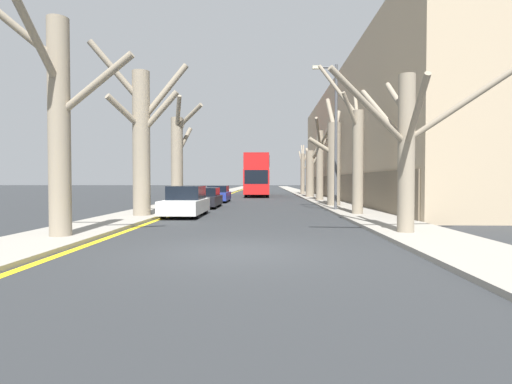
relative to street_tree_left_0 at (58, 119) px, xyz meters
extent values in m
plane|color=#2B2D30|center=(5.21, -1.77, -3.47)|extent=(300.00, 300.00, 0.00)
cube|color=gray|center=(-0.29, 48.23, -3.41)|extent=(2.60, 120.00, 0.12)
cube|color=gray|center=(10.70, 48.23, -3.41)|extent=(2.60, 120.00, 0.12)
cube|color=tan|center=(17.00, 26.06, 2.01)|extent=(10.00, 43.76, 10.95)
cube|color=#6B5E4C|center=(11.98, 26.06, -2.37)|extent=(0.12, 42.89, 2.19)
cube|color=yellow|center=(1.19, 48.23, -3.46)|extent=(0.24, 120.00, 0.01)
cylinder|color=gray|center=(-0.01, 0.09, -0.30)|extent=(0.61, 0.61, 6.35)
cylinder|color=gray|center=(-0.93, -0.56, 2.48)|extent=(2.07, 1.54, 1.86)
cylinder|color=gray|center=(-0.04, -1.00, 1.95)|extent=(0.29, 2.32, 2.12)
cylinder|color=gray|center=(1.11, -0.06, 0.94)|extent=(2.38, 0.53, 1.78)
cylinder|color=gray|center=(0.18, 7.01, -0.10)|extent=(0.79, 0.79, 6.73)
cylinder|color=gray|center=(1.18, 7.24, 2.31)|extent=(2.27, 0.77, 2.84)
cylinder|color=gray|center=(-0.33, 6.32, 1.27)|extent=(1.33, 1.68, 1.40)
cylinder|color=gray|center=(1.02, 6.94, 1.36)|extent=(1.92, 0.44, 2.02)
cylinder|color=gray|center=(-0.82, 6.59, 3.12)|extent=(2.29, 1.18, 2.67)
cylinder|color=gray|center=(0.05, 14.86, -0.54)|extent=(0.77, 0.77, 5.85)
cylinder|color=gray|center=(0.02, 15.91, 1.65)|extent=(0.32, 2.24, 1.49)
cylinder|color=gray|center=(0.42, 15.24, 0.85)|extent=(1.11, 1.11, 1.98)
cylinder|color=gray|center=(0.95, 14.31, 2.34)|extent=(2.07, 1.41, 1.58)
cylinder|color=gray|center=(0.30, 14.14, 2.51)|extent=(0.82, 1.73, 2.17)
cylinder|color=gray|center=(10.26, 1.22, -0.98)|extent=(0.51, 0.51, 4.98)
cylinder|color=gray|center=(11.65, 0.73, 0.46)|extent=(2.93, 1.19, 2.13)
cylinder|color=gray|center=(10.23, 2.12, 0.95)|extent=(0.24, 1.91, 1.49)
cylinder|color=gray|center=(10.17, 0.20, 0.14)|extent=(0.36, 2.18, 1.85)
cylinder|color=gray|center=(9.89, 2.47, 0.46)|extent=(0.95, 2.66, 2.29)
cylinder|color=gray|center=(8.98, 0.55, 0.36)|extent=(2.74, 1.54, 2.15)
cylinder|color=gray|center=(10.35, 8.19, -0.92)|extent=(0.52, 0.52, 5.11)
cylinder|color=gray|center=(9.92, 7.79, 1.51)|extent=(1.11, 1.03, 1.74)
cylinder|color=gray|center=(9.51, 8.88, 2.74)|extent=(1.91, 1.62, 2.96)
cylinder|color=gray|center=(10.45, 8.98, 1.80)|extent=(0.39, 1.74, 1.93)
cylinder|color=gray|center=(10.32, 14.84, -0.74)|extent=(0.84, 0.84, 5.47)
cylinder|color=gray|center=(10.22, 15.63, 2.72)|extent=(0.51, 1.85, 2.33)
cylinder|color=gray|center=(9.50, 14.74, 0.47)|extent=(1.83, 0.51, 1.24)
cylinder|color=gray|center=(10.56, 15.42, 2.07)|extent=(0.85, 1.49, 1.84)
cylinder|color=gray|center=(10.39, 22.26, -0.53)|extent=(0.60, 0.60, 5.88)
cylinder|color=gray|center=(10.05, 20.76, 2.11)|extent=(0.91, 3.16, 2.01)
cylinder|color=gray|center=(10.92, 21.72, 2.31)|extent=(1.34, 1.36, 2.33)
cylinder|color=gray|center=(10.84, 21.11, 2.30)|extent=(1.17, 2.51, 2.55)
cylinder|color=gray|center=(10.62, 23.41, 1.17)|extent=(0.71, 2.48, 2.22)
cylinder|color=gray|center=(10.31, 29.21, -1.09)|extent=(0.85, 0.85, 4.76)
cylinder|color=gray|center=(11.10, 28.41, 1.63)|extent=(1.95, 1.96, 2.93)
cylinder|color=gray|center=(11.12, 28.98, 0.94)|extent=(1.95, 0.80, 3.21)
cylinder|color=gray|center=(10.25, 30.34, 0.55)|extent=(0.41, 2.49, 2.39)
cylinder|color=gray|center=(10.30, 37.23, -0.96)|extent=(0.51, 0.51, 5.01)
cylinder|color=gray|center=(11.71, 37.04, 0.56)|extent=(2.95, 0.57, 2.03)
cylinder|color=gray|center=(10.18, 38.26, 0.87)|extent=(0.44, 2.21, 2.25)
cylinder|color=gray|center=(10.44, 38.09, 1.39)|extent=(0.47, 1.89, 2.68)
cylinder|color=gray|center=(10.67, 38.36, 0.97)|extent=(0.94, 2.43, 2.17)
cylinder|color=gray|center=(10.36, 38.77, 1.84)|extent=(0.30, 3.18, 2.02)
cube|color=red|center=(4.92, 33.32, -1.86)|extent=(2.57, 11.00, 2.52)
cube|color=red|center=(4.92, 33.32, 0.16)|extent=(2.52, 10.78, 1.52)
cube|color=#B11515|center=(4.92, 33.32, 0.98)|extent=(2.52, 10.78, 0.12)
cube|color=black|center=(4.92, 33.32, -1.38)|extent=(2.60, 9.68, 1.31)
cube|color=black|center=(4.92, 33.32, 0.24)|extent=(2.60, 9.68, 1.16)
cube|color=black|center=(4.92, 27.84, -1.38)|extent=(2.32, 0.06, 1.37)
cylinder|color=black|center=(3.80, 30.02, -2.93)|extent=(0.30, 1.09, 1.09)
cylinder|color=black|center=(6.04, 30.02, -2.93)|extent=(0.30, 1.09, 1.09)
cylinder|color=black|center=(3.80, 36.40, -2.93)|extent=(0.30, 1.09, 1.09)
cylinder|color=black|center=(6.04, 36.40, -2.93)|extent=(0.30, 1.09, 1.09)
cube|color=silver|center=(2.04, 7.83, -2.97)|extent=(1.75, 4.27, 0.63)
cube|color=black|center=(2.04, 8.09, -2.33)|extent=(1.54, 2.22, 0.65)
cylinder|color=black|center=(1.27, 6.55, -3.16)|extent=(0.20, 0.61, 0.61)
cylinder|color=black|center=(2.80, 6.55, -3.16)|extent=(0.20, 0.61, 0.61)
cylinder|color=black|center=(1.27, 9.12, -3.16)|extent=(0.20, 0.61, 0.61)
cylinder|color=black|center=(2.80, 9.12, -3.16)|extent=(0.20, 0.61, 0.61)
cube|color=black|center=(2.04, 14.04, -3.00)|extent=(1.75, 4.19, 0.57)
cube|color=black|center=(2.04, 14.29, -2.46)|extent=(1.54, 2.18, 0.52)
cylinder|color=black|center=(1.27, 12.78, -3.14)|extent=(0.20, 0.67, 0.67)
cylinder|color=black|center=(2.80, 12.78, -3.14)|extent=(0.20, 0.67, 0.67)
cylinder|color=black|center=(1.27, 15.30, -3.14)|extent=(0.20, 0.67, 0.67)
cylinder|color=black|center=(2.80, 15.30, -3.14)|extent=(0.20, 0.67, 0.67)
cube|color=navy|center=(2.04, 20.69, -2.98)|extent=(1.73, 4.24, 0.62)
cube|color=black|center=(2.04, 20.94, -2.41)|extent=(1.53, 2.21, 0.51)
cylinder|color=black|center=(1.28, 19.41, -3.14)|extent=(0.20, 0.66, 0.66)
cylinder|color=black|center=(2.79, 19.41, -3.14)|extent=(0.20, 0.66, 0.66)
cylinder|color=black|center=(1.28, 21.96, -3.14)|extent=(0.20, 0.66, 0.66)
cylinder|color=black|center=(2.79, 21.96, -3.14)|extent=(0.20, 0.66, 0.66)
cylinder|color=#4C4F54|center=(9.79, 11.06, 0.60)|extent=(0.16, 0.16, 8.13)
cylinder|color=#4C4F54|center=(9.24, 11.06, 4.51)|extent=(1.10, 0.11, 0.11)
cube|color=beige|center=(8.69, 11.06, 4.51)|extent=(0.44, 0.20, 0.16)
camera|label=1|loc=(5.95, -11.24, -1.76)|focal=28.00mm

